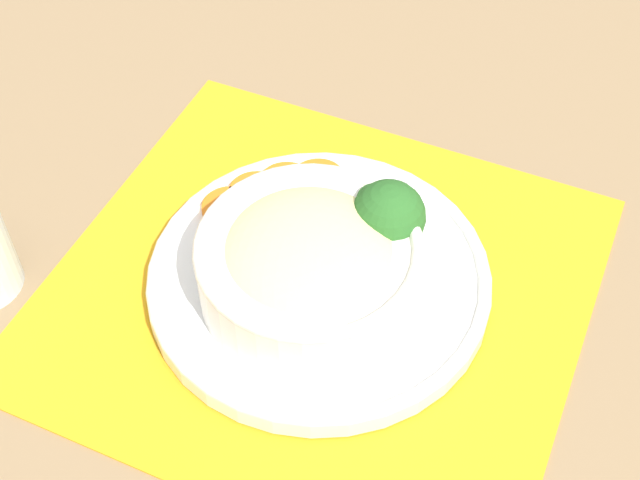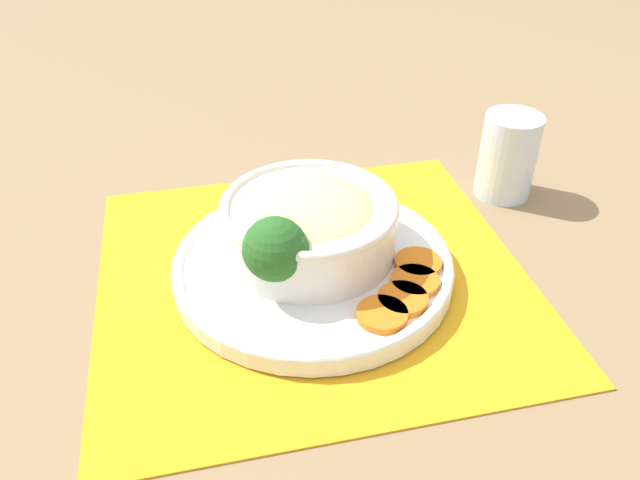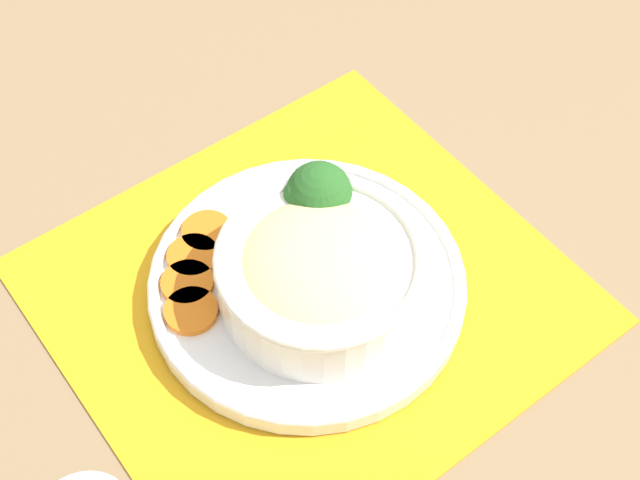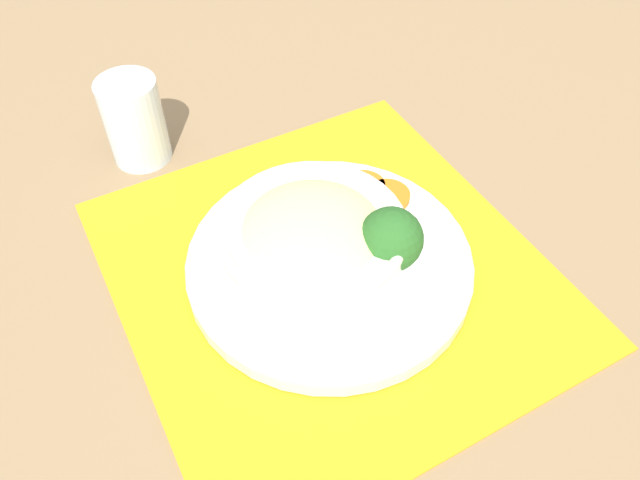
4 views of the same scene
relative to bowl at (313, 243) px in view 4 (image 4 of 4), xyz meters
name	(u,v)px [view 4 (image 4 of 4)]	position (x,y,z in m)	size (l,w,h in m)	color
ground_plane	(329,271)	(0.00, 0.02, -0.05)	(4.00, 4.00, 0.00)	#8C704C
placemat	(329,270)	(0.00, 0.02, -0.05)	(0.43, 0.40, 0.00)	orange
plate	(329,261)	(0.00, 0.02, -0.04)	(0.28, 0.28, 0.02)	white
bowl	(313,243)	(0.00, 0.00, 0.00)	(0.17, 0.17, 0.07)	silver
broccoli_floret	(390,240)	(0.04, 0.06, 0.01)	(0.06, 0.06, 0.08)	#84AD5B
carrot_slice_near	(388,196)	(-0.05, 0.11, -0.03)	(0.05, 0.05, 0.01)	orange
carrot_slice_middle	(364,187)	(-0.07, 0.10, -0.03)	(0.05, 0.05, 0.01)	orange
carrot_slice_far	(337,182)	(-0.09, 0.07, -0.03)	(0.05, 0.05, 0.01)	orange
carrot_slice_extra	(311,183)	(-0.10, 0.05, -0.03)	(0.05, 0.05, 0.01)	orange
water_glass	(136,125)	(-0.25, -0.09, -0.01)	(0.07, 0.07, 0.10)	silver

